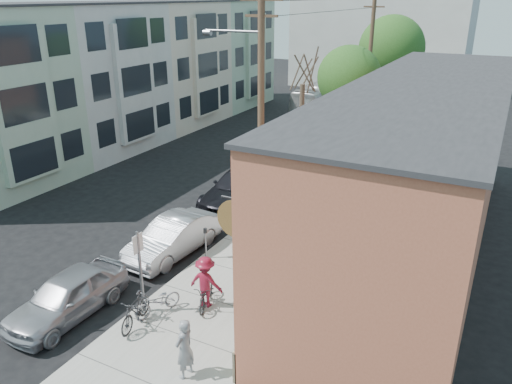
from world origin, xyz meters
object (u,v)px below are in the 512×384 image
at_px(tree_leafy_mid, 349,78).
at_px(car_2, 242,187).
at_px(parking_meter_near, 206,238).
at_px(patron_grey, 184,349).
at_px(parking_meter_far, 304,165).
at_px(tree_bare, 301,141).
at_px(sign_post, 140,264).
at_px(car_4, 329,125).
at_px(parked_bike_a, 135,311).
at_px(car_3, 303,146).
at_px(tree_leafy_far, 391,49).
at_px(patio_chair_b, 271,302).
at_px(bus, 326,98).
at_px(patron_green, 260,299).
at_px(cyclist, 206,282).
at_px(car_0, 67,296).
at_px(car_1, 173,237).
at_px(parked_bike_b, 158,302).
at_px(patio_chair_a, 260,313).
at_px(utility_pole_near, 260,102).

distance_m(tree_leafy_mid, car_2, 10.65).
xyz_separation_m(parking_meter_near, patron_grey, (2.94, -5.60, 0.03)).
bearing_deg(parking_meter_far, tree_bare, -73.99).
bearing_deg(sign_post, patron_grey, -32.21).
bearing_deg(car_4, parking_meter_far, -82.98).
relative_size(parked_bike_a, car_3, 0.32).
height_order(parking_meter_near, tree_leafy_far, tree_leafy_far).
bearing_deg(car_3, car_4, 96.07).
bearing_deg(car_3, patio_chair_b, -68.14).
xyz_separation_m(tree_leafy_mid, tree_leafy_far, (-0.00, 10.49, 0.76)).
bearing_deg(patron_grey, tree_bare, -165.19).
relative_size(tree_bare, bus, 0.59).
xyz_separation_m(car_3, bus, (-3.07, 12.59, 0.55)).
distance_m(tree_bare, patron_green, 11.06).
height_order(sign_post, cyclist, sign_post).
xyz_separation_m(car_0, bus, (-2.77, 31.39, 0.58)).
distance_m(parking_meter_far, car_1, 9.96).
bearing_deg(parking_meter_near, parked_bike_b, -80.98).
relative_size(patron_grey, car_4, 0.36).
distance_m(tree_leafy_mid, car_4, 6.44).
distance_m(patron_grey, patron_green, 3.07).
bearing_deg(patio_chair_a, parked_bike_b, -160.98).
bearing_deg(cyclist, tree_bare, -88.24).
relative_size(patron_grey, parked_bike_b, 1.08).
xyz_separation_m(sign_post, tree_bare, (0.45, 11.66, 1.05)).
bearing_deg(car_0, patron_grey, -7.09).
bearing_deg(utility_pole_near, patio_chair_b, -60.25).
bearing_deg(tree_bare, parked_bike_b, -89.81).
height_order(car_0, car_2, car_2).
height_order(sign_post, car_0, sign_post).
bearing_deg(tree_leafy_far, car_4, -112.17).
xyz_separation_m(patio_chair_a, patron_green, (-0.09, 0.19, 0.37)).
relative_size(parking_meter_near, car_4, 0.26).
bearing_deg(car_0, parking_meter_far, 83.02).
bearing_deg(patio_chair_a, patio_chair_b, 86.73).
distance_m(cyclist, parked_bike_a, 2.32).
relative_size(utility_pole_near, tree_leafy_mid, 1.50).
distance_m(utility_pole_near, car_2, 5.03).
height_order(patio_chair_a, bus, bus).
xyz_separation_m(patron_green, car_3, (-5.31, 16.48, -0.21)).
height_order(patron_grey, patron_green, patron_grey).
height_order(car_4, bus, bus).
bearing_deg(car_1, car_3, 95.32).
relative_size(parking_meter_near, patio_chair_b, 1.41).
bearing_deg(parking_meter_far, parking_meter_near, -90.00).
relative_size(patron_green, car_0, 0.38).
bearing_deg(cyclist, tree_leafy_mid, -90.80).
height_order(sign_post, car_3, sign_post).
relative_size(patio_chair_b, parked_bike_a, 0.52).
xyz_separation_m(parking_meter_near, bus, (-4.77, 26.47, 0.32)).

